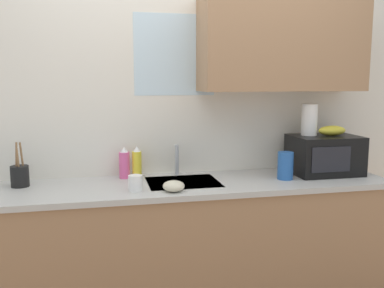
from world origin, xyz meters
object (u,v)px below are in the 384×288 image
(small_bowl, at_px, (174,186))
(mug_white, at_px, (135,183))
(microwave, at_px, (324,155))
(banana_bunch, at_px, (332,131))
(paper_towel_roll, at_px, (309,120))
(dish_soap_bottle_yellow, at_px, (137,163))
(cereal_canister, at_px, (285,166))
(utensil_crock, at_px, (20,175))
(dish_soap_bottle_pink, at_px, (124,164))

(small_bowl, bearing_deg, mug_white, 164.74)
(microwave, relative_size, banana_bunch, 2.30)
(banana_bunch, distance_m, paper_towel_roll, 0.18)
(dish_soap_bottle_yellow, distance_m, cereal_canister, 0.99)
(small_bowl, bearing_deg, paper_towel_roll, 16.38)
(paper_towel_roll, xyz_separation_m, utensil_crock, (-1.93, 0.02, -0.31))
(banana_bunch, height_order, utensil_crock, banana_bunch)
(cereal_canister, distance_m, small_bowl, 0.80)
(utensil_crock, bearing_deg, small_bowl, -19.37)
(microwave, bearing_deg, banana_bunch, 1.77)
(dish_soap_bottle_pink, bearing_deg, mug_white, -82.99)
(banana_bunch, relative_size, utensil_crock, 0.72)
(banana_bunch, xyz_separation_m, dish_soap_bottle_yellow, (-1.35, 0.16, -0.20))
(mug_white, bearing_deg, dish_soap_bottle_yellow, 83.44)
(cereal_canister, relative_size, mug_white, 1.92)
(microwave, relative_size, dish_soap_bottle_pink, 2.17)
(mug_white, relative_size, utensil_crock, 0.34)
(dish_soap_bottle_yellow, xyz_separation_m, utensil_crock, (-0.73, -0.09, -0.03))
(microwave, relative_size, mug_white, 4.84)
(paper_towel_roll, height_order, dish_soap_bottle_yellow, paper_towel_roll)
(paper_towel_roll, bearing_deg, dish_soap_bottle_pink, 175.00)
(paper_towel_roll, relative_size, dish_soap_bottle_yellow, 1.03)
(microwave, xyz_separation_m, small_bowl, (-1.12, -0.25, -0.10))
(mug_white, bearing_deg, paper_towel_roll, 10.95)
(dish_soap_bottle_pink, relative_size, cereal_canister, 1.16)
(small_bowl, bearing_deg, dish_soap_bottle_yellow, 113.83)
(utensil_crock, bearing_deg, mug_white, -20.64)
(dish_soap_bottle_pink, xyz_separation_m, mug_white, (0.04, -0.35, -0.05))
(microwave, xyz_separation_m, cereal_canister, (-0.34, -0.10, -0.04))
(mug_white, distance_m, small_bowl, 0.23)
(banana_bunch, relative_size, paper_towel_roll, 0.91)
(paper_towel_roll, height_order, mug_white, paper_towel_roll)
(dish_soap_bottle_pink, distance_m, mug_white, 0.36)
(paper_towel_roll, distance_m, dish_soap_bottle_pink, 1.32)
(dish_soap_bottle_yellow, height_order, cereal_canister, dish_soap_bottle_yellow)
(dish_soap_bottle_yellow, height_order, mug_white, dish_soap_bottle_yellow)
(cereal_canister, bearing_deg, microwave, 16.17)
(dish_soap_bottle_pink, relative_size, small_bowl, 1.63)
(banana_bunch, xyz_separation_m, cereal_canister, (-0.39, -0.10, -0.21))
(banana_bunch, bearing_deg, dish_soap_bottle_yellow, 173.34)
(dish_soap_bottle_pink, relative_size, utensil_crock, 0.76)
(paper_towel_roll, bearing_deg, banana_bunch, -18.43)
(cereal_canister, xyz_separation_m, mug_white, (-1.00, -0.09, -0.04))
(paper_towel_roll, relative_size, cereal_canister, 1.20)
(microwave, height_order, cereal_canister, microwave)
(microwave, height_order, utensil_crock, utensil_crock)
(dish_soap_bottle_pink, bearing_deg, cereal_canister, -14.10)
(microwave, height_order, banana_bunch, banana_bunch)
(paper_towel_roll, distance_m, cereal_canister, 0.40)
(cereal_canister, bearing_deg, small_bowl, -169.12)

